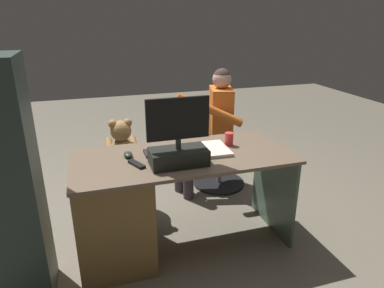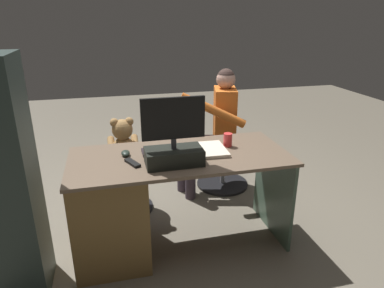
{
  "view_description": "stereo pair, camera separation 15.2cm",
  "coord_description": "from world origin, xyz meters",
  "px_view_note": "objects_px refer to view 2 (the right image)",
  "views": [
    {
      "loc": [
        0.61,
        2.48,
        1.66
      ],
      "look_at": [
        -0.17,
        -0.01,
        0.68
      ],
      "focal_mm": 32.31,
      "sensor_mm": 36.0,
      "label": 1
    },
    {
      "loc": [
        0.46,
        2.52,
        1.66
      ],
      "look_at": [
        -0.17,
        -0.01,
        0.68
      ],
      "focal_mm": 32.31,
      "sensor_mm": 36.0,
      "label": 2
    }
  ],
  "objects_px": {
    "tv_remote": "(132,163)",
    "visitor_chair": "(223,162)",
    "cup": "(228,140)",
    "teddy_bear": "(123,141)",
    "desk": "(124,205)",
    "keyboard": "(171,150)",
    "computer_mouse": "(126,153)",
    "monitor": "(174,146)",
    "office_chair_teddy": "(126,181)",
    "person": "(216,122)"
  },
  "relations": [
    {
      "from": "tv_remote",
      "to": "visitor_chair",
      "type": "distance_m",
      "value": 1.41
    },
    {
      "from": "cup",
      "to": "teddy_bear",
      "type": "distance_m",
      "value": 0.92
    },
    {
      "from": "desk",
      "to": "cup",
      "type": "height_order",
      "value": "cup"
    },
    {
      "from": "tv_remote",
      "to": "teddy_bear",
      "type": "bearing_deg",
      "value": -111.97
    },
    {
      "from": "keyboard",
      "to": "teddy_bear",
      "type": "distance_m",
      "value": 0.62
    },
    {
      "from": "desk",
      "to": "computer_mouse",
      "type": "distance_m",
      "value": 0.37
    },
    {
      "from": "keyboard",
      "to": "tv_remote",
      "type": "distance_m",
      "value": 0.33
    },
    {
      "from": "desk",
      "to": "monitor",
      "type": "bearing_deg",
      "value": 157.67
    },
    {
      "from": "teddy_bear",
      "to": "desk",
      "type": "bearing_deg",
      "value": 85.76
    },
    {
      "from": "computer_mouse",
      "to": "visitor_chair",
      "type": "distance_m",
      "value": 1.34
    },
    {
      "from": "desk",
      "to": "monitor",
      "type": "height_order",
      "value": "monitor"
    },
    {
      "from": "cup",
      "to": "desk",
      "type": "bearing_deg",
      "value": 6.3
    },
    {
      "from": "cup",
      "to": "computer_mouse",
      "type": "bearing_deg",
      "value": 0.32
    },
    {
      "from": "desk",
      "to": "monitor",
      "type": "xyz_separation_m",
      "value": [
        -0.34,
        0.14,
        0.47
      ]
    },
    {
      "from": "desk",
      "to": "office_chair_teddy",
      "type": "xyz_separation_m",
      "value": [
        -0.04,
        -0.59,
        -0.11
      ]
    },
    {
      "from": "desk",
      "to": "computer_mouse",
      "type": "bearing_deg",
      "value": -114.69
    },
    {
      "from": "visitor_chair",
      "to": "computer_mouse",
      "type": "bearing_deg",
      "value": 37.27
    },
    {
      "from": "visitor_chair",
      "to": "person",
      "type": "bearing_deg",
      "value": 13.99
    },
    {
      "from": "cup",
      "to": "tv_remote",
      "type": "xyz_separation_m",
      "value": [
        0.72,
        0.16,
        -0.04
      ]
    },
    {
      "from": "keyboard",
      "to": "teddy_bear",
      "type": "relative_size",
      "value": 1.1
    },
    {
      "from": "office_chair_teddy",
      "to": "visitor_chair",
      "type": "distance_m",
      "value": 1.02
    },
    {
      "from": "tv_remote",
      "to": "desk",
      "type": "bearing_deg",
      "value": -71.03
    },
    {
      "from": "tv_remote",
      "to": "person",
      "type": "relative_size",
      "value": 0.13
    },
    {
      "from": "computer_mouse",
      "to": "visitor_chair",
      "type": "xyz_separation_m",
      "value": [
        -0.99,
        -0.75,
        -0.49
      ]
    },
    {
      "from": "desk",
      "to": "person",
      "type": "height_order",
      "value": "person"
    },
    {
      "from": "keyboard",
      "to": "computer_mouse",
      "type": "height_order",
      "value": "computer_mouse"
    },
    {
      "from": "computer_mouse",
      "to": "desk",
      "type": "bearing_deg",
      "value": 65.31
    },
    {
      "from": "person",
      "to": "monitor",
      "type": "bearing_deg",
      "value": 58.14
    },
    {
      "from": "computer_mouse",
      "to": "person",
      "type": "xyz_separation_m",
      "value": [
        -0.9,
        -0.73,
        -0.05
      ]
    },
    {
      "from": "keyboard",
      "to": "cup",
      "type": "distance_m",
      "value": 0.43
    },
    {
      "from": "monitor",
      "to": "computer_mouse",
      "type": "relative_size",
      "value": 4.7
    },
    {
      "from": "keyboard",
      "to": "cup",
      "type": "xyz_separation_m",
      "value": [
        -0.43,
        -0.0,
        0.04
      ]
    },
    {
      "from": "teddy_bear",
      "to": "person",
      "type": "height_order",
      "value": "person"
    },
    {
      "from": "monitor",
      "to": "computer_mouse",
      "type": "height_order",
      "value": "monitor"
    },
    {
      "from": "person",
      "to": "visitor_chair",
      "type": "bearing_deg",
      "value": -166.01
    },
    {
      "from": "tv_remote",
      "to": "computer_mouse",
      "type": "bearing_deg",
      "value": -102.31
    },
    {
      "from": "monitor",
      "to": "person",
      "type": "xyz_separation_m",
      "value": [
        -0.59,
        -0.95,
        -0.16
      ]
    },
    {
      "from": "monitor",
      "to": "cup",
      "type": "distance_m",
      "value": 0.51
    },
    {
      "from": "cup",
      "to": "visitor_chair",
      "type": "bearing_deg",
      "value": -107.35
    },
    {
      "from": "desk",
      "to": "teddy_bear",
      "type": "bearing_deg",
      "value": -94.24
    },
    {
      "from": "keyboard",
      "to": "visitor_chair",
      "type": "distance_m",
      "value": 1.12
    },
    {
      "from": "teddy_bear",
      "to": "tv_remote",
      "type": "bearing_deg",
      "value": 92.33
    },
    {
      "from": "keyboard",
      "to": "computer_mouse",
      "type": "distance_m",
      "value": 0.33
    },
    {
      "from": "teddy_bear",
      "to": "visitor_chair",
      "type": "xyz_separation_m",
      "value": [
        -0.99,
        -0.23,
        -0.39
      ]
    },
    {
      "from": "monitor",
      "to": "keyboard",
      "type": "height_order",
      "value": "monitor"
    },
    {
      "from": "computer_mouse",
      "to": "visitor_chair",
      "type": "height_order",
      "value": "computer_mouse"
    },
    {
      "from": "computer_mouse",
      "to": "person",
      "type": "distance_m",
      "value": 1.16
    },
    {
      "from": "tv_remote",
      "to": "office_chair_teddy",
      "type": "bearing_deg",
      "value": -111.93
    },
    {
      "from": "desk",
      "to": "tv_remote",
      "type": "distance_m",
      "value": 0.37
    },
    {
      "from": "teddy_bear",
      "to": "visitor_chair",
      "type": "relative_size",
      "value": 0.73
    }
  ]
}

